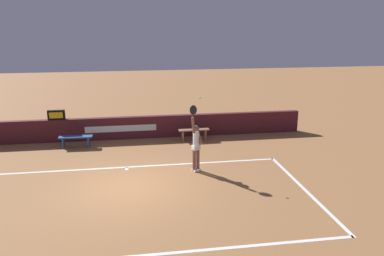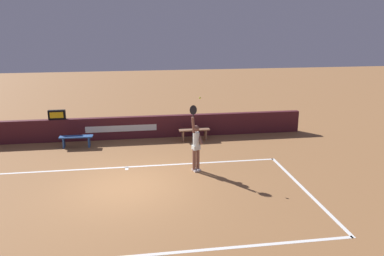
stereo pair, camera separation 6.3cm
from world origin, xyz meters
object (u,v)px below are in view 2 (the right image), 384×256
Objects in this scene: tennis_ball at (200,98)px; courtside_bench_far at (76,139)px; speed_display at (57,115)px; tennis_player at (196,144)px; courtside_bench_near at (194,132)px.

courtside_bench_far is at bearing 144.34° from tennis_ball.
speed_display is 0.30× the size of tennis_player.
courtside_bench_far is (0.88, -0.94, -0.86)m from speed_display.
speed_display is 0.53× the size of courtside_bench_near.
tennis_player is 1.75× the size of courtside_bench_far.
tennis_player is at bearing -36.67° from courtside_bench_far.
tennis_player is (5.50, -4.38, -0.22)m from speed_display.
tennis_player is 5.80m from courtside_bench_far.
courtside_bench_near is at bearing 2.43° from courtside_bench_far.
tennis_ball is at bearing -37.68° from speed_display.
speed_display reaches higher than courtside_bench_near.
speed_display is 11.03× the size of tennis_ball.
courtside_bench_far is at bearing -46.84° from speed_display.
tennis_player is 36.69× the size of tennis_ball.
speed_display is at bearing 173.13° from courtside_bench_near.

